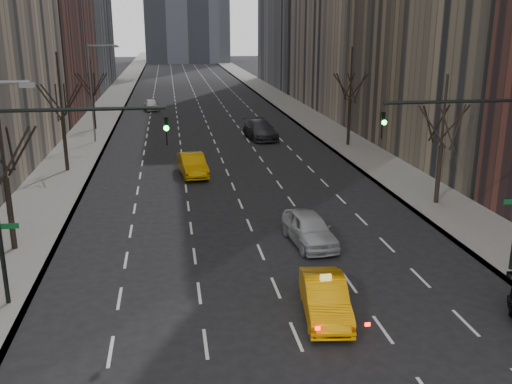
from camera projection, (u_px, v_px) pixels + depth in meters
name	position (u px, v px, depth m)	size (l,w,h in m)	color
sidewalk_left	(109.00, 107.00, 77.44)	(4.50, 320.00, 0.15)	slate
sidewalk_right	(285.00, 103.00, 80.99)	(4.50, 320.00, 0.15)	slate
tree_lw_b	(6.00, 178.00, 27.13)	(3.36, 3.50, 7.82)	black
tree_lw_c	(63.00, 119.00, 42.22)	(3.36, 3.50, 8.74)	black
tree_lw_d	(93.00, 97.00, 59.43)	(3.36, 3.50, 7.36)	black
tree_rw_b	(441.00, 146.00, 34.40)	(3.36, 3.50, 7.82)	black
tree_rw_c	(350.00, 102.00, 51.39)	(3.36, 3.50, 8.74)	black
traffic_mast_left	(39.00, 171.00, 21.36)	(6.69, 0.39, 8.00)	black
traffic_mast_right	(489.00, 155.00, 24.00)	(6.69, 0.39, 8.00)	black
streetlight_far	(95.00, 83.00, 52.37)	(2.83, 0.22, 9.00)	slate
taxi_sedan	(325.00, 298.00, 21.69)	(1.58, 4.53, 1.49)	orange
silver_sedan_ahead	(309.00, 229.00, 28.90)	(1.91, 4.74, 1.61)	#A4A7AC
far_taxi	(193.00, 165.00, 42.10)	(1.72, 4.93, 1.62)	#D99404
far_suv_grey	(260.00, 130.00, 55.79)	(2.47, 6.07, 1.76)	#303035
far_car_white	(151.00, 105.00, 74.39)	(1.71, 4.24, 1.44)	white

